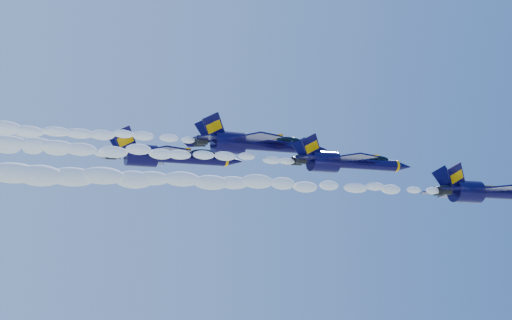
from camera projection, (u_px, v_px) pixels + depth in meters
name	position (u px, v px, depth m)	size (l,w,h in m)	color
jet_lead	(489.00, 192.00, 86.55)	(17.46, 14.32, 6.49)	#0A0633
smoke_trail_jet_lead	(243.00, 183.00, 74.19)	(49.63, 2.09, 1.88)	white
jet_second	(347.00, 162.00, 90.83)	(17.24, 14.14, 6.41)	#0A0633
smoke_trail_jet_second	(93.00, 149.00, 78.50)	(49.63, 2.06, 1.85)	white
jet_third	(255.00, 144.00, 91.81)	(18.60, 15.26, 6.91)	#0A0633
jet_fourth	(169.00, 156.00, 94.99)	(18.99, 15.58, 7.06)	#0A0633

